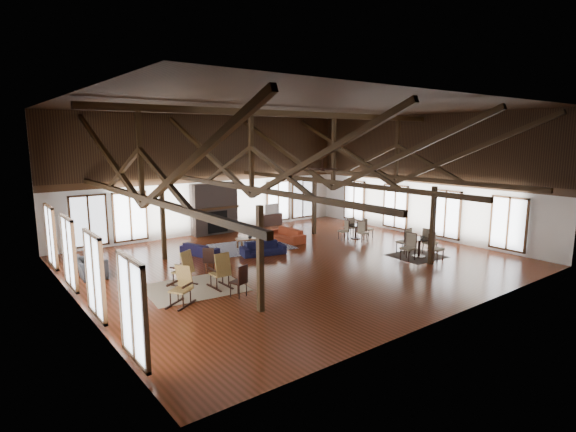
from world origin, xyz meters
TOP-DOWN VIEW (x-y plane):
  - floor at (0.00, 0.00)m, footprint 16.00×16.00m
  - ceiling at (0.00, 0.00)m, footprint 16.00×14.00m
  - wall_back at (0.00, 7.00)m, footprint 16.00×0.02m
  - wall_front at (0.00, -7.00)m, footprint 16.00×0.02m
  - wall_left at (-8.00, 0.00)m, footprint 0.02×14.00m
  - wall_right at (8.00, 0.00)m, footprint 0.02×14.00m
  - roof_truss at (0.00, 0.00)m, footprint 15.60×14.07m
  - post_grid at (0.00, 0.00)m, footprint 8.16×7.16m
  - fireplace at (0.00, 6.67)m, footprint 2.50×0.69m
  - ceiling_fan at (0.50, -1.00)m, footprint 1.60×1.60m
  - sofa_navy_front at (-0.42, 1.64)m, footprint 1.99×1.13m
  - sofa_navy_left at (-2.57, 3.22)m, footprint 1.84×1.20m
  - sofa_orange at (1.88, 3.08)m, footprint 2.08×0.87m
  - coffee_table at (-0.24, 3.08)m, footprint 1.22×0.86m
  - vase at (-0.19, 3.02)m, footprint 0.22×0.22m
  - armchair at (-7.00, 2.69)m, footprint 1.14×1.01m
  - side_table_lamp at (-7.34, 3.81)m, footprint 0.45×0.45m
  - rocking_chair_a at (-4.76, -0.11)m, footprint 0.87×1.05m
  - rocking_chair_b at (-3.93, -1.09)m, footprint 0.54×0.94m
  - rocking_chair_c at (-5.53, -1.63)m, footprint 1.04×0.90m
  - side_chair_a at (-3.49, 0.57)m, footprint 0.59×0.59m
  - side_chair_b at (-3.85, -2.17)m, footprint 0.54×0.54m
  - cafe_table_near at (4.51, -2.57)m, footprint 2.09×2.09m
  - cafe_table_far at (4.92, 1.44)m, footprint 1.84×1.84m
  - cup_near at (4.56, -2.63)m, footprint 0.17×0.17m
  - cup_far at (4.94, 1.35)m, footprint 0.17×0.17m
  - tv_console at (3.55, 6.75)m, footprint 1.31×0.49m
  - television at (3.58, 6.75)m, footprint 0.99×0.19m
  - rug_tan at (-4.61, -0.54)m, footprint 3.30×2.71m
  - rug_navy at (-0.05, 3.13)m, footprint 3.82×3.10m
  - rug_dark at (4.55, -2.44)m, footprint 2.10×1.93m

SIDE VIEW (x-z plane):
  - floor at x=0.00m, z-range 0.00..0.00m
  - rug_dark at x=4.55m, z-range 0.00..0.01m
  - rug_navy at x=-0.05m, z-range 0.00..0.01m
  - rug_tan at x=-4.61m, z-range 0.00..0.01m
  - sofa_navy_left at x=-2.57m, z-range 0.00..0.50m
  - sofa_navy_front at x=-0.42m, z-range 0.00..0.55m
  - sofa_orange at x=1.88m, z-range 0.00..0.60m
  - tv_console at x=3.55m, z-range 0.00..0.66m
  - armchair at x=-7.00m, z-range 0.00..0.70m
  - coffee_table at x=-0.24m, z-range 0.16..0.58m
  - side_table_lamp at x=-7.34m, z-range -0.14..1.01m
  - cafe_table_far at x=4.92m, z-range 0.00..0.94m
  - vase at x=-0.19m, z-range 0.42..0.61m
  - cafe_table_near at x=4.51m, z-range 0.00..1.09m
  - rocking_chair_c at x=-5.53m, z-range -0.03..1.15m
  - rocking_chair_a at x=-4.76m, z-range -0.04..1.16m
  - rocking_chair_b at x=-3.93m, z-range -0.04..1.17m
  - side_chair_a at x=-3.49m, z-range 0.08..1.07m
  - side_chair_b at x=-3.85m, z-range 0.08..1.10m
  - cup_far at x=4.94m, z-range 0.68..0.78m
  - cup_near at x=4.56m, z-range 0.78..0.89m
  - television at x=3.58m, z-range 0.66..1.22m
  - fireplace at x=0.00m, z-range -0.01..2.59m
  - post_grid at x=0.00m, z-range 0.00..3.05m
  - wall_back at x=0.00m, z-range 0.00..6.00m
  - wall_front at x=0.00m, z-range 0.00..6.00m
  - wall_left at x=-8.00m, z-range 0.00..6.00m
  - wall_right at x=8.00m, z-range 0.00..6.00m
  - ceiling_fan at x=0.50m, z-range 3.36..4.11m
  - roof_truss at x=0.00m, z-range 2.46..5.60m
  - ceiling at x=0.00m, z-range 5.99..6.01m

